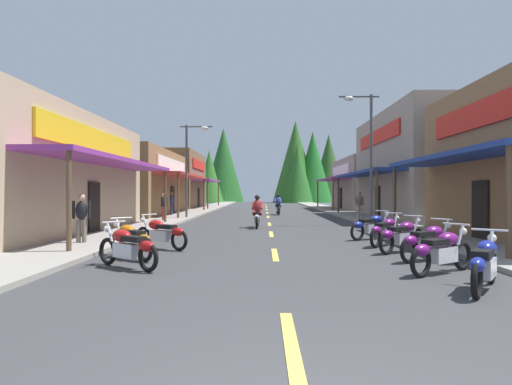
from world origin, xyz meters
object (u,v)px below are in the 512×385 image
object	(u,v)px
rider_cruising_trailing	(278,206)
pedestrian_browsing	(359,204)
motorcycle_parked_right_0	(485,263)
motorcycle_parked_right_1	(442,251)
motorcycle_parked_left_0	(128,247)
motorcycle_parked_left_2	(161,233)
motorcycle_parked_right_2	(428,241)
pedestrian_by_shop	(172,202)
motorcycle_parked_right_5	(372,226)
motorcycle_parked_left_1	(131,240)
streetlamp_right	(366,141)
rider_cruising_lead	(257,214)
motorcycle_parked_right_3	(402,235)
streetlamp_left	(191,157)
motorcycle_parked_right_4	(386,230)
pedestrian_waiting	(81,216)
pedestrian_strolling	(164,205)

from	to	relation	value
rider_cruising_trailing	pedestrian_browsing	bearing A→B (deg)	-145.27
motorcycle_parked_right_0	motorcycle_parked_right_1	xyz separation A→B (m)	(-0.09, 1.58, 0.00)
motorcycle_parked_left_0	motorcycle_parked_left_2	distance (m)	3.30
motorcycle_parked_left_0	motorcycle_parked_left_2	size ratio (longest dim) A/B	0.95
motorcycle_parked_right_1	motorcycle_parked_right_2	world-z (taller)	same
pedestrian_by_shop	pedestrian_browsing	world-z (taller)	pedestrian_by_shop
motorcycle_parked_right_5	motorcycle_parked_left_1	xyz separation A→B (m)	(-7.28, -4.59, 0.00)
streetlamp_right	rider_cruising_lead	distance (m)	6.70
motorcycle_parked_right_3	motorcycle_parked_left_1	size ratio (longest dim) A/B	1.09
streetlamp_left	motorcycle_parked_right_4	world-z (taller)	streetlamp_left
motorcycle_parked_left_0	motorcycle_parked_right_1	bearing A→B (deg)	-146.94
motorcycle_parked_right_4	motorcycle_parked_left_2	distance (m)	6.99
streetlamp_left	motorcycle_parked_right_2	world-z (taller)	streetlamp_left
pedestrian_browsing	motorcycle_parked_right_3	bearing A→B (deg)	-26.01
motorcycle_parked_left_0	rider_cruising_trailing	bearing A→B (deg)	-62.73
motorcycle_parked_right_0	rider_cruising_lead	distance (m)	13.80
motorcycle_parked_right_4	pedestrian_browsing	xyz separation A→B (m)	(1.88, 12.46, 0.50)
motorcycle_parked_right_1	motorcycle_parked_right_4	distance (m)	4.73
streetlamp_left	pedestrian_by_shop	size ratio (longest dim) A/B	3.43
motorcycle_parked_left_1	motorcycle_parked_left_2	size ratio (longest dim) A/B	0.86
motorcycle_parked_right_5	pedestrian_waiting	xyz separation A→B (m)	(-9.61, -2.10, 0.47)
motorcycle_parked_right_3	rider_cruising_lead	world-z (taller)	rider_cruising_lead
streetlamp_right	motorcycle_parked_right_0	bearing A→B (deg)	-95.26
motorcycle_parked_right_3	pedestrian_browsing	size ratio (longest dim) A/B	1.02
streetlamp_right	motorcycle_parked_right_5	distance (m)	7.59
motorcycle_parked_left_1	pedestrian_waiting	distance (m)	3.45
rider_cruising_trailing	pedestrian_waiting	size ratio (longest dim) A/B	1.29
motorcycle_parked_right_4	motorcycle_parked_right_5	bearing A→B (deg)	40.70
motorcycle_parked_right_3	rider_cruising_trailing	xyz separation A→B (m)	(-2.83, 20.06, 0.17)
motorcycle_parked_right_0	pedestrian_waiting	world-z (taller)	pedestrian_waiting
motorcycle_parked_right_0	pedestrian_by_shop	bearing A→B (deg)	59.39
streetlamp_right	motorcycle_parked_left_1	bearing A→B (deg)	-127.75
motorcycle_parked_right_2	rider_cruising_trailing	bearing A→B (deg)	64.32
motorcycle_parked_right_2	motorcycle_parked_left_2	bearing A→B (deg)	129.91
pedestrian_by_shop	streetlamp_right	bearing A→B (deg)	131.75
streetlamp_left	pedestrian_waiting	distance (m)	14.02
streetlamp_left	motorcycle_parked_right_4	size ratio (longest dim) A/B	3.50
motorcycle_parked_left_0	streetlamp_right	bearing A→B (deg)	-85.72
motorcycle_parked_left_1	motorcycle_parked_left_0	bearing A→B (deg)	149.60
motorcycle_parked_left_2	streetlamp_right	bearing A→B (deg)	-98.93
motorcycle_parked_left_0	rider_cruising_trailing	world-z (taller)	rider_cruising_trailing
motorcycle_parked_right_3	motorcycle_parked_right_5	world-z (taller)	same
motorcycle_parked_right_1	streetlamp_right	bearing A→B (deg)	48.05
motorcycle_parked_left_2	motorcycle_parked_right_4	bearing A→B (deg)	-139.80
motorcycle_parked_right_1	pedestrian_waiting	size ratio (longest dim) A/B	1.09
motorcycle_parked_left_0	pedestrian_strolling	bearing A→B (deg)	-42.65
rider_cruising_lead	motorcycle_parked_right_0	bearing A→B (deg)	-161.65
motorcycle_parked_right_5	streetlamp_right	bearing A→B (deg)	45.58
motorcycle_parked_right_3	pedestrian_browsing	xyz separation A→B (m)	(1.85, 13.98, 0.50)
streetlamp_right	motorcycle_parked_right_3	distance (m)	10.59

